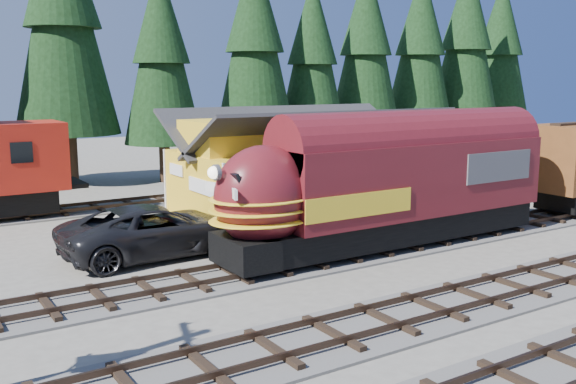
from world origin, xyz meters
TOP-DOWN VIEW (x-y plane):
  - ground at (0.00, 0.00)m, footprint 120.00×120.00m
  - track_siding at (10.00, 4.00)m, footprint 68.00×3.20m
  - track_spur at (-10.00, 18.00)m, footprint 32.00×3.20m
  - depot at (-0.00, 10.50)m, footprint 12.80×7.00m
  - conifer_backdrop at (6.34, 23.80)m, footprint 81.11×23.66m
  - locomotive at (-1.02, 4.00)m, footprint 14.99×2.98m
  - pickup_truck_a at (-8.71, 7.96)m, footprint 7.19×3.55m

SIDE VIEW (x-z plane):
  - ground at x=0.00m, z-range 0.00..0.00m
  - track_siding at x=10.00m, z-range -0.11..0.22m
  - track_spur at x=-10.00m, z-range -0.11..0.22m
  - pickup_truck_a at x=-8.71m, z-range 0.00..1.96m
  - locomotive at x=-1.02m, z-range 0.37..4.44m
  - depot at x=0.00m, z-range 0.31..5.61m
  - conifer_backdrop at x=6.34m, z-range 1.57..17.76m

